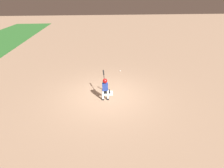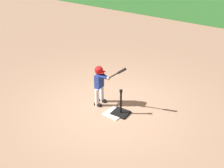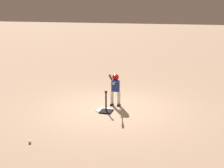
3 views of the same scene
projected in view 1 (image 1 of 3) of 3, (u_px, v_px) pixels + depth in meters
ground_plane at (106, 95)px, 8.52m from camera, size 90.00×90.00×0.00m
home_plate at (108, 93)px, 8.71m from camera, size 0.49×0.49×0.02m
batting_tee at (106, 90)px, 8.78m from camera, size 0.41×0.37×0.68m
batter_child at (105, 86)px, 7.91m from camera, size 0.87×0.34×1.21m
baseball at (120, 71)px, 11.30m from camera, size 0.07×0.07×0.07m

